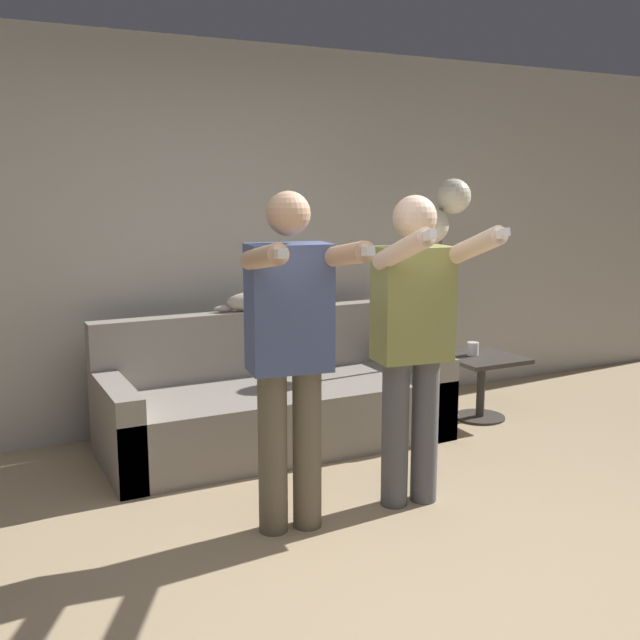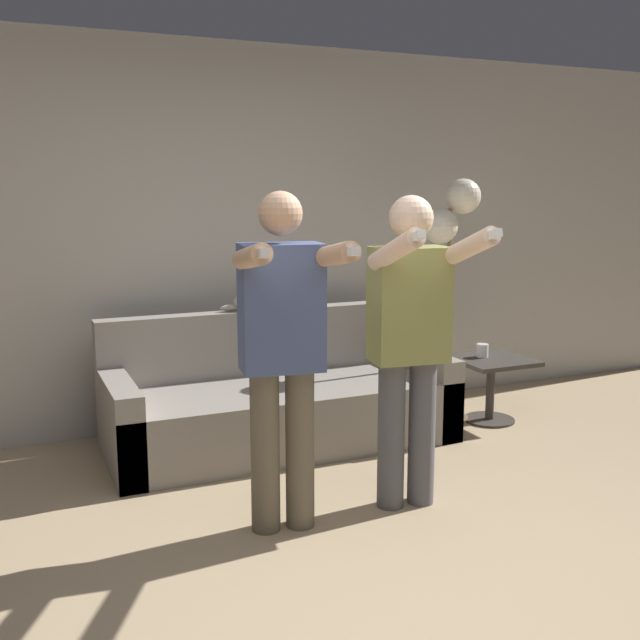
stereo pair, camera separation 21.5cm
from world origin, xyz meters
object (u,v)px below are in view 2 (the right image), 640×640
object	(u,v)px
cat	(256,300)
side_table	(491,375)
person_right	(410,332)
cup	(482,350)
floor_lamp	(451,231)
couch	(279,404)
person_left	(283,342)

from	to	relation	value
cat	side_table	bearing A→B (deg)	-16.87
person_right	cup	world-z (taller)	person_right
person_right	side_table	bearing A→B (deg)	45.83
cat	floor_lamp	xyz separation A→B (m)	(1.31, -0.31, 0.45)
floor_lamp	cup	xyz separation A→B (m)	(0.22, -0.11, -0.84)
cup	person_right	bearing A→B (deg)	-138.76
couch	floor_lamp	bearing A→B (deg)	0.22
cat	cup	distance (m)	1.64
couch	person_right	world-z (taller)	person_right
cup	person_left	bearing A→B (deg)	-150.65
couch	person_left	bearing A→B (deg)	-109.58
cat	cup	size ratio (longest dim) A/B	4.35
floor_lamp	cup	world-z (taller)	floor_lamp
person_left	cup	size ratio (longest dim) A/B	17.45
couch	person_right	size ratio (longest dim) A/B	1.37
cup	cat	bearing A→B (deg)	164.70
cat	person_left	bearing A→B (deg)	-104.18
floor_lamp	cat	bearing A→B (deg)	166.77
couch	cat	world-z (taller)	cat
side_table	cup	xyz separation A→B (m)	(-0.04, 0.06, 0.17)
person_right	couch	bearing A→B (deg)	109.77
couch	cup	size ratio (longest dim) A/B	23.55
couch	cup	bearing A→B (deg)	-4.05
cup	couch	bearing A→B (deg)	175.95
person_right	cup	xyz separation A→B (m)	(1.23, 1.07, -0.42)
floor_lamp	couch	bearing A→B (deg)	-179.78
couch	side_table	size ratio (longest dim) A/B	4.29
person_right	cat	xyz separation A→B (m)	(-0.31, 1.49, -0.03)
couch	person_right	xyz separation A→B (m)	(0.27, -1.18, 0.66)
couch	person_right	bearing A→B (deg)	-77.29
couch	side_table	distance (m)	1.54
cat	side_table	size ratio (longest dim) A/B	0.79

